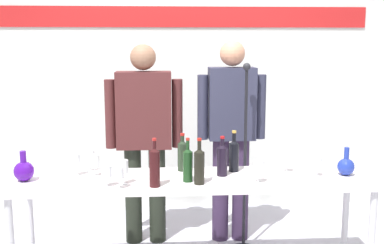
{
  "coord_description": "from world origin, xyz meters",
  "views": [
    {
      "loc": [
        -0.22,
        -3.23,
        1.71
      ],
      "look_at": [
        0.0,
        0.15,
        1.13
      ],
      "focal_mm": 44.43,
      "sensor_mm": 36.0,
      "label": 1
    }
  ],
  "objects_px": {
    "wine_bottle_3": "(222,159)",
    "wine_glass_left_2": "(90,156)",
    "wine_glass_left_3": "(107,172)",
    "wine_glass_right_2": "(317,162)",
    "microphone_stand": "(244,190)",
    "display_table": "(193,186)",
    "wine_glass_right_1": "(287,159)",
    "wine_glass_left_0": "(124,167)",
    "presenter_right": "(231,129)",
    "wine_bottle_2": "(155,166)",
    "wine_glass_left_4": "(119,173)",
    "decanter_blue_right": "(346,166)",
    "wine_bottle_0": "(234,154)",
    "decanter_blue_left": "(24,171)",
    "wine_bottle_4": "(182,154)",
    "wine_bottle_1": "(199,165)",
    "presenter_left": "(144,131)",
    "wine_bottle_5": "(188,164)",
    "wine_glass_left_5": "(95,162)",
    "wine_glass_left_1": "(75,160)",
    "wine_glass_right_0": "(258,166)"
  },
  "relations": [
    {
      "from": "wine_bottle_2",
      "to": "wine_glass_right_1",
      "type": "distance_m",
      "value": 1.01
    },
    {
      "from": "presenter_right",
      "to": "wine_bottle_2",
      "type": "bearing_deg",
      "value": -126.23
    },
    {
      "from": "decanter_blue_right",
      "to": "wine_glass_left_4",
      "type": "xyz_separation_m",
      "value": [
        -1.6,
        -0.21,
        0.04
      ]
    },
    {
      "from": "wine_bottle_1",
      "to": "wine_bottle_3",
      "type": "xyz_separation_m",
      "value": [
        0.18,
        0.19,
        -0.01
      ]
    },
    {
      "from": "wine_glass_left_3",
      "to": "wine_glass_left_0",
      "type": "bearing_deg",
      "value": 24.56
    },
    {
      "from": "wine_glass_left_0",
      "to": "wine_glass_left_4",
      "type": "xyz_separation_m",
      "value": [
        -0.02,
        -0.1,
        -0.01
      ]
    },
    {
      "from": "wine_glass_right_1",
      "to": "microphone_stand",
      "type": "xyz_separation_m",
      "value": [
        -0.25,
        0.32,
        -0.34
      ]
    },
    {
      "from": "presenter_left",
      "to": "presenter_right",
      "type": "distance_m",
      "value": 0.73
    },
    {
      "from": "wine_glass_left_3",
      "to": "microphone_stand",
      "type": "relative_size",
      "value": 0.09
    },
    {
      "from": "wine_bottle_5",
      "to": "wine_glass_left_4",
      "type": "distance_m",
      "value": 0.47
    },
    {
      "from": "wine_bottle_3",
      "to": "wine_glass_left_2",
      "type": "height_order",
      "value": "wine_bottle_3"
    },
    {
      "from": "wine_bottle_0",
      "to": "wine_bottle_5",
      "type": "xyz_separation_m",
      "value": [
        -0.35,
        -0.24,
        -0.0
      ]
    },
    {
      "from": "wine_bottle_4",
      "to": "microphone_stand",
      "type": "relative_size",
      "value": 0.18
    },
    {
      "from": "decanter_blue_left",
      "to": "microphone_stand",
      "type": "distance_m",
      "value": 1.7
    },
    {
      "from": "wine_bottle_5",
      "to": "wine_glass_left_0",
      "type": "xyz_separation_m",
      "value": [
        -0.43,
        -0.03,
        -0.01
      ]
    },
    {
      "from": "decanter_blue_right",
      "to": "wine_glass_left_4",
      "type": "bearing_deg",
      "value": -172.48
    },
    {
      "from": "microphone_stand",
      "to": "wine_bottle_3",
      "type": "bearing_deg",
      "value": -121.13
    },
    {
      "from": "wine_glass_left_3",
      "to": "microphone_stand",
      "type": "bearing_deg",
      "value": 30.02
    },
    {
      "from": "presenter_right",
      "to": "wine_bottle_3",
      "type": "relative_size",
      "value": 5.96
    },
    {
      "from": "wine_bottle_2",
      "to": "display_table",
      "type": "bearing_deg",
      "value": 35.81
    },
    {
      "from": "decanter_blue_left",
      "to": "wine_bottle_5",
      "type": "relative_size",
      "value": 0.7
    },
    {
      "from": "display_table",
      "to": "wine_glass_left_4",
      "type": "relative_size",
      "value": 17.67
    },
    {
      "from": "wine_bottle_5",
      "to": "wine_glass_left_5",
      "type": "xyz_separation_m",
      "value": [
        -0.65,
        0.18,
        -0.02
      ]
    },
    {
      "from": "wine_bottle_1",
      "to": "wine_bottle_2",
      "type": "relative_size",
      "value": 0.96
    },
    {
      "from": "wine_bottle_2",
      "to": "microphone_stand",
      "type": "relative_size",
      "value": 0.21
    },
    {
      "from": "decanter_blue_left",
      "to": "wine_bottle_0",
      "type": "xyz_separation_m",
      "value": [
        1.48,
        0.16,
        0.05
      ]
    },
    {
      "from": "decanter_blue_right",
      "to": "wine_bottle_0",
      "type": "relative_size",
      "value": 0.67
    },
    {
      "from": "decanter_blue_right",
      "to": "presenter_left",
      "type": "bearing_deg",
      "value": 154.97
    },
    {
      "from": "display_table",
      "to": "decanter_blue_right",
      "type": "distance_m",
      "value": 1.1
    },
    {
      "from": "wine_bottle_5",
      "to": "wine_bottle_0",
      "type": "bearing_deg",
      "value": 33.87
    },
    {
      "from": "wine_glass_left_3",
      "to": "wine_glass_right_2",
      "type": "distance_m",
      "value": 1.47
    },
    {
      "from": "wine_bottle_3",
      "to": "microphone_stand",
      "type": "bearing_deg",
      "value": 58.87
    },
    {
      "from": "wine_bottle_3",
      "to": "wine_glass_left_4",
      "type": "bearing_deg",
      "value": -160.02
    },
    {
      "from": "wine_glass_left_0",
      "to": "microphone_stand",
      "type": "height_order",
      "value": "microphone_stand"
    },
    {
      "from": "display_table",
      "to": "wine_glass_right_1",
      "type": "distance_m",
      "value": 0.72
    },
    {
      "from": "presenter_left",
      "to": "wine_bottle_5",
      "type": "xyz_separation_m",
      "value": [
        0.32,
        -0.76,
        -0.09
      ]
    },
    {
      "from": "presenter_right",
      "to": "wine_bottle_1",
      "type": "bearing_deg",
      "value": -112.11
    },
    {
      "from": "wine_bottle_1",
      "to": "wine_glass_left_2",
      "type": "relative_size",
      "value": 1.95
    },
    {
      "from": "wine_bottle_0",
      "to": "wine_bottle_1",
      "type": "height_order",
      "value": "wine_bottle_1"
    },
    {
      "from": "wine_bottle_1",
      "to": "wine_bottle_5",
      "type": "relative_size",
      "value": 1.03
    },
    {
      "from": "decanter_blue_right",
      "to": "wine_glass_left_2",
      "type": "xyz_separation_m",
      "value": [
        -1.85,
        0.23,
        0.05
      ]
    },
    {
      "from": "wine_bottle_1",
      "to": "wine_glass_right_0",
      "type": "height_order",
      "value": "wine_bottle_1"
    },
    {
      "from": "decanter_blue_right",
      "to": "wine_bottle_0",
      "type": "xyz_separation_m",
      "value": [
        -0.79,
        0.16,
        0.06
      ]
    },
    {
      "from": "wine_glass_left_2",
      "to": "microphone_stand",
      "type": "height_order",
      "value": "microphone_stand"
    },
    {
      "from": "wine_bottle_1",
      "to": "wine_glass_left_4",
      "type": "xyz_separation_m",
      "value": [
        -0.53,
        -0.06,
        -0.03
      ]
    },
    {
      "from": "wine_bottle_2",
      "to": "wine_bottle_4",
      "type": "distance_m",
      "value": 0.43
    },
    {
      "from": "display_table",
      "to": "wine_bottle_4",
      "type": "relative_size",
      "value": 9.03
    },
    {
      "from": "wine_glass_left_3",
      "to": "wine_glass_right_2",
      "type": "xyz_separation_m",
      "value": [
        1.46,
        0.14,
        0.01
      ]
    },
    {
      "from": "decanter_blue_right",
      "to": "wine_glass_right_1",
      "type": "height_order",
      "value": "decanter_blue_right"
    },
    {
      "from": "wine_glass_left_1",
      "to": "wine_glass_left_4",
      "type": "distance_m",
      "value": 0.47
    }
  ]
}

